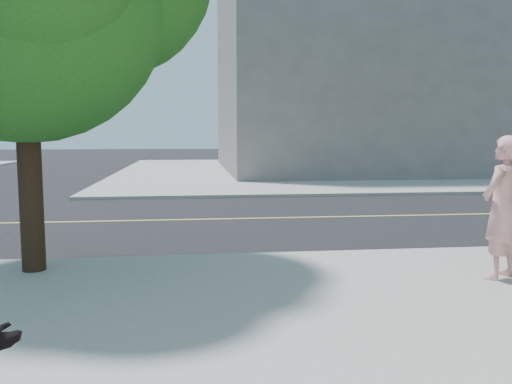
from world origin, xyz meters
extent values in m
plane|color=black|center=(0.00, 0.00, 0.00)|extent=(140.00, 140.00, 0.00)
cube|color=black|center=(0.00, 4.50, 0.01)|extent=(140.00, 9.00, 0.01)
cube|color=#9A9A96|center=(13.50, 21.50, 0.06)|extent=(29.00, 25.00, 0.12)
cube|color=slate|center=(14.00, 22.00, 7.12)|extent=(18.00, 16.00, 14.00)
imported|color=pink|center=(7.47, -2.06, 1.15)|extent=(0.90, 0.82, 2.07)
cylinder|color=black|center=(0.62, -0.79, 1.87)|extent=(0.35, 0.35, 3.50)
camera|label=1|loc=(3.05, -9.19, 2.21)|focal=37.53mm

